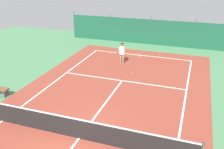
# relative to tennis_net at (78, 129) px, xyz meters

# --- Properties ---
(ground_plane) EXTENTS (36.00, 36.00, 0.00)m
(ground_plane) POSITION_rel_tennis_net_xyz_m (0.00, 0.00, -0.51)
(ground_plane) COLOR #4C8456
(court_surface) EXTENTS (11.02, 26.60, 0.01)m
(court_surface) POSITION_rel_tennis_net_xyz_m (0.00, 0.00, -0.51)
(court_surface) COLOR brown
(court_surface) RESTS_ON ground
(tennis_net) EXTENTS (10.12, 0.10, 1.10)m
(tennis_net) POSITION_rel_tennis_net_xyz_m (0.00, 0.00, 0.00)
(tennis_net) COLOR black
(tennis_net) RESTS_ON ground
(back_fence) EXTENTS (16.30, 0.98, 2.70)m
(back_fence) POSITION_rel_tennis_net_xyz_m (-0.00, 15.99, 0.16)
(back_fence) COLOR #195138
(back_fence) RESTS_ON ground
(tennis_player) EXTENTS (0.69, 0.77, 1.64)m
(tennis_player) POSITION_rel_tennis_net_xyz_m (-0.95, 9.42, 0.45)
(tennis_player) COLOR #9E7051
(tennis_player) RESTS_ON ground
(tennis_ball_near_player) EXTENTS (0.07, 0.07, 0.07)m
(tennis_ball_near_player) POSITION_rel_tennis_net_xyz_m (1.48, 12.64, -0.48)
(tennis_ball_near_player) COLOR #CCDB33
(tennis_ball_near_player) RESTS_ON ground
(tennis_ball_midcourt) EXTENTS (0.07, 0.07, 0.07)m
(tennis_ball_midcourt) POSITION_rel_tennis_net_xyz_m (-2.57, 11.43, -0.48)
(tennis_ball_midcourt) COLOR #CCDB33
(tennis_ball_midcourt) RESTS_ON ground
(tennis_ball_by_sideline) EXTENTS (0.07, 0.07, 0.07)m
(tennis_ball_by_sideline) POSITION_rel_tennis_net_xyz_m (0.25, 7.95, -0.48)
(tennis_ball_by_sideline) COLOR #CCDB33
(tennis_ball_by_sideline) RESTS_ON ground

